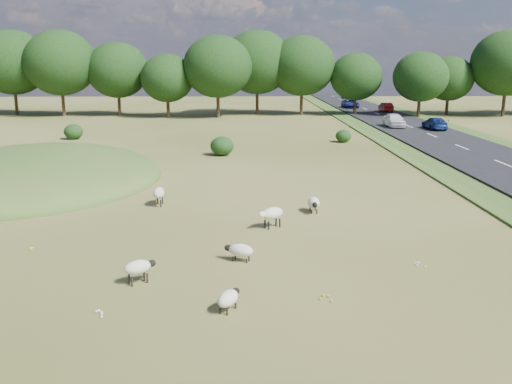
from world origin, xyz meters
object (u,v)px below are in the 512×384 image
at_px(sheep_0, 240,250).
at_px(sheep_1, 159,193).
at_px(sheep_5, 272,214).
at_px(car_5, 350,103).
at_px(sheep_2, 314,203).
at_px(car_2, 386,107).
at_px(sheep_3, 228,298).
at_px(car_1, 394,120).
at_px(car_6, 348,94).
at_px(sheep_4, 139,267).
at_px(car_4, 435,123).

relative_size(sheep_0, sheep_1, 0.92).
distance_m(sheep_5, car_5, 66.95).
xyz_separation_m(sheep_2, car_5, (13.22, 62.45, 0.43)).
xyz_separation_m(sheep_2, car_2, (17.02, 55.04, 0.42)).
distance_m(sheep_3, car_1, 50.12).
xyz_separation_m(sheep_5, car_2, (19.24, 57.74, 0.24)).
relative_size(sheep_0, sheep_3, 1.05).
xyz_separation_m(car_2, car_6, (0.00, 30.71, 0.09)).
height_order(sheep_3, car_2, car_2).
height_order(sheep_4, car_5, car_5).
distance_m(sheep_1, sheep_5, 7.14).
relative_size(sheep_3, car_4, 0.26).
bearing_deg(sheep_0, car_6, -79.86).
height_order(sheep_1, car_6, car_6).
relative_size(car_4, car_6, 0.86).
distance_m(sheep_4, car_6, 97.98).
relative_size(sheep_2, sheep_4, 1.15).
relative_size(sheep_2, sheep_3, 1.14).
bearing_deg(sheep_0, car_2, -85.70).
bearing_deg(car_6, car_2, 90.00).
distance_m(sheep_2, car_4, 37.43).
bearing_deg(sheep_4, car_1, 31.53).
bearing_deg(sheep_2, car_4, 153.49).
bearing_deg(sheep_3, sheep_0, 22.91).
relative_size(sheep_3, car_2, 0.29).
height_order(sheep_4, car_6, car_6).
bearing_deg(sheep_0, car_4, -94.38).
xyz_separation_m(car_2, car_5, (-3.80, 7.41, 0.01)).
xyz_separation_m(sheep_0, car_6, (20.66, 92.82, 0.57)).
bearing_deg(car_4, sheep_1, 51.84).
bearing_deg(sheep_2, sheep_0, -26.67).
distance_m(sheep_1, sheep_4, 10.84).
xyz_separation_m(sheep_2, sheep_3, (-3.95, -11.48, -0.07)).
xyz_separation_m(sheep_0, sheep_3, (-0.32, -4.40, -0.02)).
relative_size(sheep_5, car_2, 0.33).
height_order(sheep_2, car_5, car_5).
height_order(sheep_0, sheep_1, sheep_1).
height_order(car_1, car_4, car_1).
relative_size(sheep_4, car_1, 0.26).
xyz_separation_m(sheep_5, car_5, (15.44, 65.14, 0.24)).
bearing_deg(sheep_0, car_1, -88.86).
bearing_deg(car_6, sheep_0, 77.45).
distance_m(sheep_5, car_6, 90.51).
height_order(sheep_1, sheep_2, sheep_1).
bearing_deg(sheep_5, car_2, -143.73).
relative_size(sheep_0, car_1, 0.27).
distance_m(sheep_0, sheep_5, 4.61).
distance_m(sheep_4, sheep_5, 8.13).
bearing_deg(sheep_1, car_1, -31.29).
xyz_separation_m(sheep_2, car_4, (17.02, 33.34, 0.40)).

